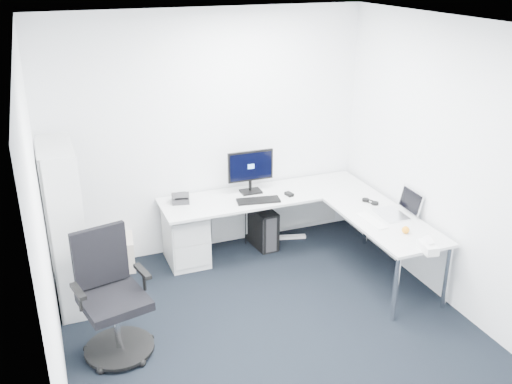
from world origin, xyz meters
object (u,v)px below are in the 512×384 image
object	(u,v)px
bookshelf	(66,227)
monitor	(251,171)
l_desk	(278,234)
task_chair	(114,298)
laptop	(392,204)

from	to	relation	value
bookshelf	monitor	world-z (taller)	bookshelf
l_desk	task_chair	world-z (taller)	task_chair
task_chair	bookshelf	bearing A→B (deg)	92.79
l_desk	laptop	xyz separation A→B (m)	(0.98, -0.66, 0.48)
monitor	task_chair	bearing A→B (deg)	-140.47
l_desk	task_chair	xyz separation A→B (m)	(-1.90, -0.94, 0.20)
task_chair	monitor	size ratio (longest dim) A/B	2.10
laptop	bookshelf	bearing A→B (deg)	169.62
l_desk	bookshelf	bearing A→B (deg)	178.68
bookshelf	laptop	xyz separation A→B (m)	(3.15, -0.71, 0.02)
task_chair	monitor	distance (m)	2.27
monitor	l_desk	bearing A→B (deg)	-70.32
task_chair	monitor	xyz separation A→B (m)	(1.75, 1.39, 0.40)
bookshelf	task_chair	distance (m)	1.06
l_desk	task_chair	bearing A→B (deg)	-153.55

